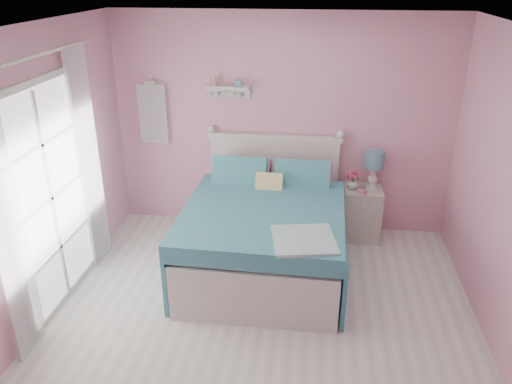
% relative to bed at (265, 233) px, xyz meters
% --- Properties ---
extents(floor, '(4.50, 4.50, 0.00)m').
position_rel_bed_xyz_m(floor, '(0.07, -1.21, -0.41)').
color(floor, beige).
rests_on(floor, ground).
extents(room_shell, '(4.50, 4.50, 4.50)m').
position_rel_bed_xyz_m(room_shell, '(0.07, -1.21, 1.18)').
color(room_shell, pink).
rests_on(room_shell, floor).
extents(bed, '(1.66, 2.08, 1.20)m').
position_rel_bed_xyz_m(bed, '(0.00, 0.00, 0.00)').
color(bed, silver).
rests_on(bed, floor).
extents(nightstand, '(0.44, 0.44, 0.64)m').
position_rel_bed_xyz_m(nightstand, '(1.07, 0.80, -0.08)').
color(nightstand, beige).
rests_on(nightstand, floor).
extents(table_lamp, '(0.22, 0.22, 0.45)m').
position_rel_bed_xyz_m(table_lamp, '(1.17, 0.87, 0.54)').
color(table_lamp, white).
rests_on(table_lamp, nightstand).
extents(vase, '(0.13, 0.13, 0.14)m').
position_rel_bed_xyz_m(vase, '(0.94, 0.78, 0.30)').
color(vase, silver).
rests_on(vase, nightstand).
extents(teacup, '(0.10, 0.10, 0.07)m').
position_rel_bed_xyz_m(teacup, '(1.05, 0.67, 0.27)').
color(teacup, pink).
rests_on(teacup, nightstand).
extents(roses, '(0.14, 0.11, 0.12)m').
position_rel_bed_xyz_m(roses, '(0.94, 0.78, 0.41)').
color(roses, '#CE466E').
rests_on(roses, vase).
extents(wall_shelf, '(0.50, 0.15, 0.25)m').
position_rel_bed_xyz_m(wall_shelf, '(-0.55, 0.98, 1.33)').
color(wall_shelf, silver).
rests_on(wall_shelf, room_shell).
extents(hanging_dress, '(0.34, 0.03, 0.72)m').
position_rel_bed_xyz_m(hanging_dress, '(-1.48, 0.97, 0.99)').
color(hanging_dress, white).
rests_on(hanging_dress, room_shell).
extents(french_door, '(0.04, 1.32, 2.16)m').
position_rel_bed_xyz_m(french_door, '(-1.90, -0.81, 0.67)').
color(french_door, silver).
rests_on(french_door, floor).
extents(curtain_near, '(0.04, 0.40, 2.32)m').
position_rel_bed_xyz_m(curtain_near, '(-1.84, -1.56, 0.77)').
color(curtain_near, white).
rests_on(curtain_near, floor).
extents(curtain_far, '(0.04, 0.40, 2.32)m').
position_rel_bed_xyz_m(curtain_far, '(-1.84, -0.07, 0.77)').
color(curtain_far, white).
rests_on(curtain_far, floor).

